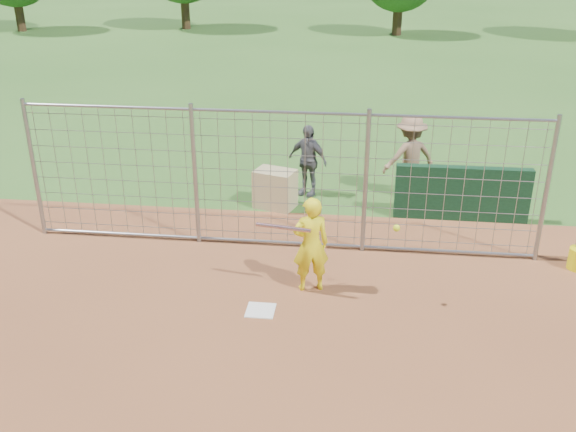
# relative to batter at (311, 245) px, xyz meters

# --- Properties ---
(ground) EXTENTS (100.00, 100.00, 0.00)m
(ground) POSITION_rel_batter_xyz_m (-0.69, -0.55, -0.79)
(ground) COLOR #2D591E
(ground) RESTS_ON ground
(home_plate) EXTENTS (0.43, 0.43, 0.02)m
(home_plate) POSITION_rel_batter_xyz_m (-0.69, -0.75, -0.78)
(home_plate) COLOR silver
(home_plate) RESTS_ON ground
(dugout_wall) EXTENTS (2.60, 0.20, 1.10)m
(dugout_wall) POSITION_rel_batter_xyz_m (2.71, 3.05, -0.24)
(dugout_wall) COLOR #11381E
(dugout_wall) RESTS_ON ground
(batter) EXTENTS (0.66, 0.52, 1.58)m
(batter) POSITION_rel_batter_xyz_m (0.00, 0.00, 0.00)
(batter) COLOR yellow
(batter) RESTS_ON ground
(bystander_b) EXTENTS (0.99, 0.74, 1.56)m
(bystander_b) POSITION_rel_batter_xyz_m (-0.41, 4.00, -0.01)
(bystander_b) COLOR #57585C
(bystander_b) RESTS_ON ground
(bystander_c) EXTENTS (1.32, 1.05, 1.79)m
(bystander_c) POSITION_rel_batter_xyz_m (1.74, 4.15, 0.10)
(bystander_c) COLOR #8F6C4E
(bystander_c) RESTS_ON ground
(equipment_bin) EXTENTS (0.93, 0.76, 0.80)m
(equipment_bin) POSITION_rel_batter_xyz_m (-1.01, 3.23, -0.39)
(equipment_bin) COLOR #C7B77C
(equipment_bin) RESTS_ON ground
(equipment_in_play) EXTENTS (2.16, 0.26, 0.22)m
(equipment_in_play) POSITION_rel_batter_xyz_m (0.00, -0.25, 0.41)
(equipment_in_play) COLOR silver
(equipment_in_play) RESTS_ON ground
(backstop_fence) EXTENTS (9.08, 0.08, 2.60)m
(backstop_fence) POSITION_rel_batter_xyz_m (-0.69, 1.45, 0.47)
(backstop_fence) COLOR gray
(backstop_fence) RESTS_ON ground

